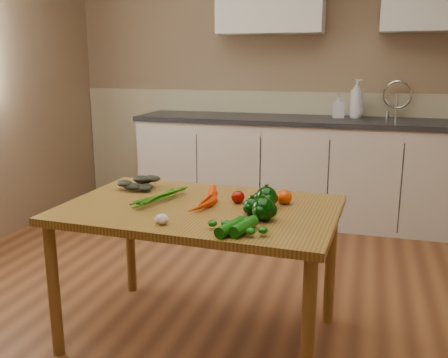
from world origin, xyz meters
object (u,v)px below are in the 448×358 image
garlic_bulb (162,219)px  tomato_c (284,197)px  soap_bottle_b (339,106)px  pepper_b (266,198)px  soap_bottle_a (356,99)px  pepper_a (252,206)px  zucchini_a (244,227)px  zucchini_b (231,227)px  tomato_b (264,194)px  tomato_a (238,197)px  leafy_greens (138,181)px  soap_bottle_c (357,108)px  table (200,221)px  carrot_bunch (192,198)px  pepper_c (263,209)px

garlic_bulb → tomato_c: tomato_c is taller
soap_bottle_b → pepper_b: soap_bottle_b is taller
soap_bottle_a → soap_bottle_b: soap_bottle_a is taller
pepper_a → zucchini_a: 0.25m
pepper_b → zucchini_b: 0.39m
soap_bottle_b → pepper_a: 2.28m
soap_bottle_b → tomato_b: (-0.23, -2.01, -0.27)m
tomato_a → zucchini_b: 0.44m
leafy_greens → tomato_b: bearing=-2.2°
tomato_b → zucchini_b: size_ratio=0.40×
tomato_b → zucchini_a: (0.02, -0.49, -0.01)m
soap_bottle_c → tomato_b: bearing=-133.9°
pepper_b → tomato_b: (-0.04, 0.12, -0.02)m
pepper_a → tomato_c: pepper_a is taller
soap_bottle_b → zucchini_b: (-0.25, -2.52, -0.28)m
tomato_a → tomato_b: size_ratio=0.93×
table → tomato_a: (0.16, 0.10, 0.11)m
table → soap_bottle_b: bearing=79.5°
carrot_bunch → zucchini_b: 0.45m
carrot_bunch → leafy_greens: 0.43m
garlic_bulb → tomato_c: bearing=45.1°
leafy_greens → pepper_b: size_ratio=1.82×
tomato_a → zucchini_a: tomato_a is taller
tomato_c → garlic_bulb: bearing=-134.9°
tomato_b → pepper_b: bearing=-72.9°
carrot_bunch → tomato_a: (0.21, 0.09, -0.00)m
table → soap_bottle_b: soap_bottle_b is taller
garlic_bulb → tomato_c: (0.45, 0.45, 0.01)m
soap_bottle_c → tomato_c: (-0.27, -2.07, -0.25)m
soap_bottle_a → leafy_greens: 2.30m
tomato_b → zucchini_a: tomato_b is taller
carrot_bunch → tomato_b: 0.36m
carrot_bunch → pepper_c: bearing=-18.5°
garlic_bulb → zucchini_b: bearing=-4.3°
garlic_bulb → zucchini_b: 0.32m
leafy_greens → tomato_a: leafy_greens is taller
tomato_b → soap_bottle_b: bearing=83.6°
leafy_greens → pepper_c: size_ratio=1.83×
garlic_bulb → zucchini_a: 0.36m
leafy_greens → tomato_c: (0.81, -0.06, -0.01)m
carrot_bunch → tomato_c: size_ratio=3.15×
table → zucchini_a: bearing=-43.5°
pepper_c → pepper_b: bearing=97.2°
pepper_a → tomato_b: pepper_a is taller
table → tomato_b: size_ratio=18.55×
pepper_c → tomato_b: pepper_c is taller
tomato_a → pepper_a: bearing=-56.7°
soap_bottle_b → zucchini_a: 2.52m
soap_bottle_b → leafy_greens: size_ratio=1.10×
pepper_c → table: bearing=159.1°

